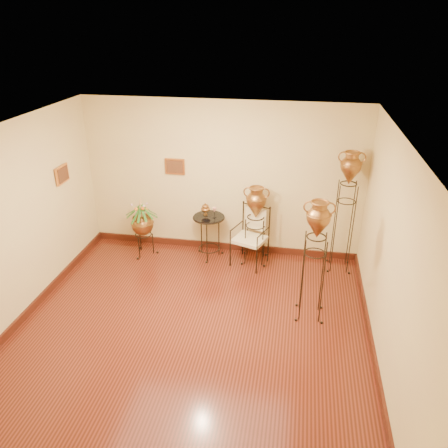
% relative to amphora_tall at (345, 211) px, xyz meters
% --- Properties ---
extents(ground, '(5.00, 5.00, 0.00)m').
position_rel_amphora_tall_xyz_m(ground, '(-2.15, -2.15, -1.09)').
color(ground, maroon).
rests_on(ground, ground).
extents(room_shell, '(5.02, 5.02, 2.81)m').
position_rel_amphora_tall_xyz_m(room_shell, '(-2.16, -2.14, 0.64)').
color(room_shell, '#D0BB86').
rests_on(room_shell, ground).
extents(amphora_tall, '(0.45, 0.45, 2.14)m').
position_rel_amphora_tall_xyz_m(amphora_tall, '(0.00, 0.00, 0.00)').
color(amphora_tall, black).
rests_on(amphora_tall, ground).
extents(amphora_mid, '(0.54, 0.54, 1.86)m').
position_rel_amphora_tall_xyz_m(amphora_mid, '(-0.50, -1.46, -0.15)').
color(amphora_mid, black).
rests_on(amphora_mid, ground).
extents(amphora_short, '(0.47, 0.47, 1.45)m').
position_rel_amphora_tall_xyz_m(amphora_short, '(-1.49, 0.00, -0.37)').
color(amphora_short, black).
rests_on(amphora_short, ground).
extents(planter_urn, '(0.71, 0.71, 1.18)m').
position_rel_amphora_tall_xyz_m(planter_urn, '(-3.54, -0.12, -0.44)').
color(planter_urn, black).
rests_on(planter_urn, ground).
extents(armchair, '(0.75, 0.72, 1.06)m').
position_rel_amphora_tall_xyz_m(armchair, '(-1.57, -0.13, -0.56)').
color(armchair, black).
rests_on(armchair, ground).
extents(side_table, '(0.64, 0.64, 1.03)m').
position_rel_amphora_tall_xyz_m(side_table, '(-2.33, 0.00, -0.67)').
color(side_table, black).
rests_on(side_table, ground).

